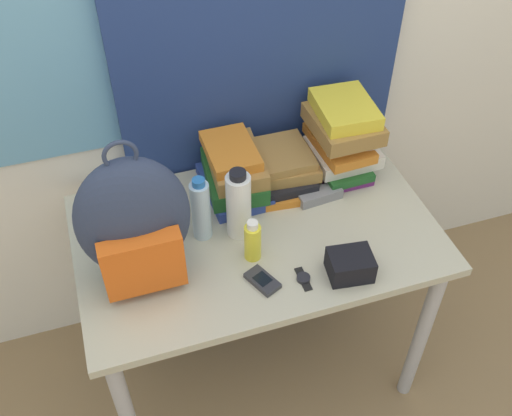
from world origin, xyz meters
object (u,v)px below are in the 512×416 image
Objects in this scene: sports_bottle at (239,205)px; sunglasses_case at (319,195)px; book_stack_center at (280,168)px; book_stack_right at (342,137)px; book_stack_left at (234,171)px; backpack at (134,223)px; wristwatch at (303,278)px; camera_pouch at (350,265)px; cell_phone at (262,281)px; water_bottle at (201,210)px; sunscreen_bottle at (253,241)px.

sports_bottle is 1.61× the size of sunglasses_case.
book_stack_right is at bearing -0.03° from book_stack_center.
book_stack_left is at bearing 177.66° from book_stack_center.
backpack reaches higher than sunglasses_case.
wristwatch is at bearing -124.70° from book_stack_right.
backpack reaches higher than camera_pouch.
cell_phone is 1.33× the size of wristwatch.
backpack is 5.38× the size of wristwatch.
backpack is at bearing -168.33° from sunglasses_case.
sports_bottle is 2.79× the size of wristwatch.
backpack is 0.24m from water_bottle.
backpack is 1.74× the size of book_stack_right.
water_bottle is 0.19m from sunscreen_bottle.
sports_bottle is (-0.20, -0.18, 0.06)m from book_stack_center.
backpack is 0.46m from book_stack_left.
book_stack_center is 0.16m from sunglasses_case.
sports_bottle is 0.30m from wristwatch.
book_stack_center is 0.99× the size of book_stack_right.
book_stack_left reaches higher than wristwatch.
book_stack_left is 0.16m from book_stack_center.
water_bottle is at bearing 131.93° from sunscreen_bottle.
book_stack_left is at bearing 100.61° from wristwatch.
backpack is 3.27× the size of sunscreen_bottle.
book_stack_right is (0.74, 0.25, -0.06)m from backpack.
water_bottle reaches higher than sunscreen_bottle.
water_bottle is (-0.15, -0.17, 0.02)m from book_stack_left.
water_bottle is at bearing 115.95° from cell_phone.
sports_bottle is at bearing 134.42° from camera_pouch.
book_stack_right is at bearing 45.43° from sunglasses_case.
water_bottle is 0.42m from sunglasses_case.
sports_bottle is (0.11, -0.02, 0.01)m from water_bottle.
cell_phone is (-0.20, -0.40, -0.05)m from book_stack_center.
sports_bottle is 0.12m from sunscreen_bottle.
cell_phone is (0.12, -0.24, -0.10)m from water_bottle.
wristwatch is at bearing -22.06° from backpack.
cell_phone is (0.32, -0.15, -0.19)m from backpack.
sunscreen_bottle is at bearing -123.14° from book_stack_center.
book_stack_center reaches higher than wristwatch.
sunscreen_bottle is (0.33, -0.05, -0.14)m from backpack.
sports_bottle reaches higher than camera_pouch.
book_stack_center is 1.11× the size of sports_bottle.
sports_bottle is at bearing 116.59° from wristwatch.
book_stack_left is at bearing 115.60° from camera_pouch.
water_bottle is 0.12m from sports_bottle.
book_stack_right is 0.49m from camera_pouch.
sunscreen_bottle is at bearing -48.07° from water_bottle.
backpack is at bearing -154.23° from book_stack_center.
cell_phone is at bearing -135.89° from book_stack_right.
sports_bottle is at bearing -168.47° from sunglasses_case.
wristwatch is (0.12, -0.03, -0.00)m from cell_phone.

